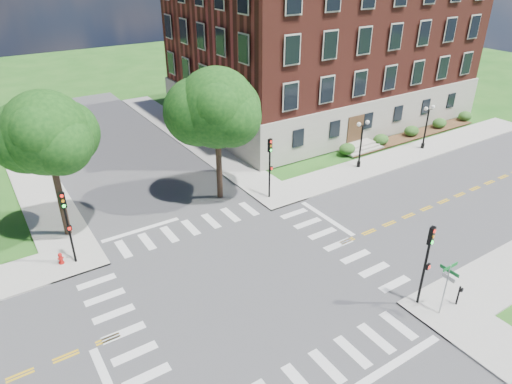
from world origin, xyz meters
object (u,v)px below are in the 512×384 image
traffic_signal_ne (270,161)px  twin_lamp_west (361,141)px  traffic_signal_se (427,256)px  street_sign_pole (447,280)px  push_button_post (459,294)px  traffic_signal_nw (67,219)px  fire_hydrant (61,259)px  twin_lamp_east (426,125)px

traffic_signal_ne → twin_lamp_west: 9.91m
traffic_signal_se → street_sign_pole: traffic_signal_se is taller
street_sign_pole → push_button_post: bearing=-3.4°
traffic_signal_se → traffic_signal_nw: (-14.66, 13.96, 0.00)m
traffic_signal_ne → street_sign_pole: size_ratio=1.55×
push_button_post → fire_hydrant: (-17.07, 15.49, -0.33)m
twin_lamp_west → fire_hydrant: 25.51m
twin_lamp_east → fire_hydrant: (-33.79, -0.34, -2.06)m
fire_hydrant → twin_lamp_east: bearing=0.6°
traffic_signal_nw → twin_lamp_east: 33.02m
twin_lamp_west → traffic_signal_nw: bearing=-178.1°
twin_lamp_west → street_sign_pole: size_ratio=1.36×
street_sign_pole → traffic_signal_ne: bearing=90.8°
traffic_signal_se → twin_lamp_east: (18.35, 14.57, -0.66)m
traffic_signal_nw → street_sign_pole: 21.31m
street_sign_pole → twin_lamp_east: bearing=41.1°
twin_lamp_west → fire_hydrant: (-25.42, -0.53, -2.06)m
traffic_signal_nw → fire_hydrant: size_ratio=6.40×
traffic_signal_ne → traffic_signal_nw: same height
push_button_post → twin_lamp_west: bearing=62.5°
push_button_post → street_sign_pole: bearing=176.6°
fire_hydrant → traffic_signal_nw: bearing=-19.1°
traffic_signal_nw → twin_lamp_east: bearing=1.1°
twin_lamp_east → traffic_signal_se: bearing=-141.5°
traffic_signal_nw → push_button_post: traffic_signal_nw is taller
traffic_signal_nw → twin_lamp_west: size_ratio=1.13×
twin_lamp_west → traffic_signal_se: bearing=-124.1°
traffic_signal_ne → fire_hydrant: traffic_signal_ne is taller
traffic_signal_ne → push_button_post: traffic_signal_ne is taller
traffic_signal_se → fire_hydrant: size_ratio=6.40×
traffic_signal_se → twin_lamp_west: 17.84m
traffic_signal_nw → traffic_signal_ne: bearing=1.7°
traffic_signal_nw → fire_hydrant: (-0.78, 0.27, -2.72)m
traffic_signal_se → fire_hydrant: bearing=137.3°
traffic_signal_se → traffic_signal_nw: size_ratio=1.00×
traffic_signal_se → traffic_signal_nw: same height
traffic_signal_se → twin_lamp_west: traffic_signal_se is taller
twin_lamp_west → twin_lamp_east: 8.37m
traffic_signal_se → traffic_signal_ne: 14.40m
twin_lamp_west → twin_lamp_east: same height
traffic_signal_nw → twin_lamp_west: 24.66m
street_sign_pole → push_button_post: size_ratio=2.58×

